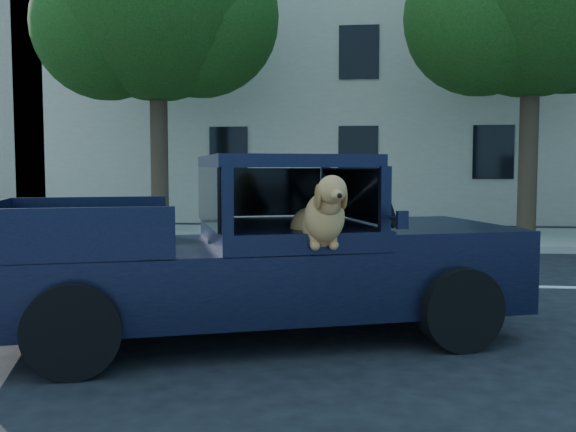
# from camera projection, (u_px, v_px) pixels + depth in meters

# --- Properties ---
(ground) EXTENTS (120.00, 120.00, 0.00)m
(ground) POSITION_uv_depth(u_px,v_px,m) (261.00, 344.00, 6.37)
(ground) COLOR black
(ground) RESTS_ON ground
(far_sidewalk) EXTENTS (60.00, 4.00, 0.15)m
(far_sidewalk) POSITION_uv_depth(u_px,v_px,m) (317.00, 237.00, 15.48)
(far_sidewalk) COLOR gray
(far_sidewalk) RESTS_ON ground
(lane_stripes) EXTENTS (21.60, 0.14, 0.01)m
(lane_stripes) POSITION_uv_depth(u_px,v_px,m) (427.00, 285.00, 9.53)
(lane_stripes) COLOR silver
(lane_stripes) RESTS_ON ground
(street_tree_left) EXTENTS (6.00, 5.20, 8.60)m
(street_tree_left) POSITION_uv_depth(u_px,v_px,m) (159.00, 7.00, 15.88)
(street_tree_left) COLOR #332619
(street_tree_left) RESTS_ON ground
(building_main) EXTENTS (26.00, 6.00, 9.00)m
(building_main) POSITION_uv_depth(u_px,v_px,m) (417.00, 87.00, 22.07)
(building_main) COLOR beige
(building_main) RESTS_ON ground
(pickup_truck) EXTENTS (5.61, 3.62, 1.87)m
(pickup_truck) POSITION_uv_depth(u_px,v_px,m) (251.00, 275.00, 6.64)
(pickup_truck) COLOR black
(pickup_truck) RESTS_ON ground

